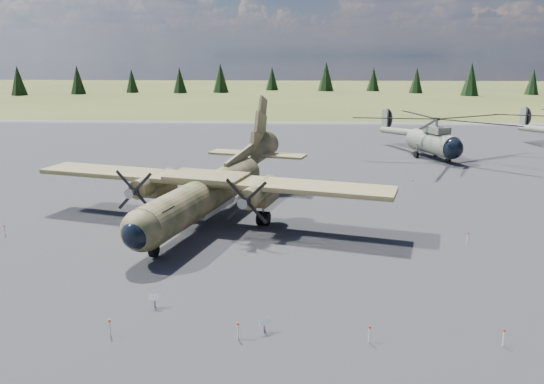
{
  "coord_description": "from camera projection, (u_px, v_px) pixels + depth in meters",
  "views": [
    {
      "loc": [
        4.65,
        -35.39,
        12.72
      ],
      "look_at": [
        2.79,
        2.0,
        3.07
      ],
      "focal_mm": 35.0,
      "sensor_mm": 36.0,
      "label": 1
    }
  ],
  "objects": [
    {
      "name": "barrier_fence",
      "position": [
        225.0,
        234.0,
        37.45
      ],
      "size": [
        33.12,
        29.62,
        0.85
      ],
      "color": "white",
      "rests_on": "ground"
    },
    {
      "name": "treeline",
      "position": [
        94.0,
        178.0,
        35.12
      ],
      "size": [
        334.8,
        344.65,
        10.95
      ],
      "color": "black",
      "rests_on": "ground"
    },
    {
      "name": "apron",
      "position": [
        245.0,
        203.0,
        47.3
      ],
      "size": [
        120.0,
        120.0,
        0.04
      ],
      "primitive_type": "cube",
      "color": "#57575C",
      "rests_on": "ground"
    },
    {
      "name": "transport_plane",
      "position": [
        213.0,
        185.0,
        42.17
      ],
      "size": [
        28.67,
        25.63,
        9.54
      ],
      "rotation": [
        0.0,
        0.0,
        -0.27
      ],
      "color": "#373F22",
      "rests_on": "ground"
    },
    {
      "name": "ground",
      "position": [
        231.0,
        240.0,
        37.63
      ],
      "size": [
        500.0,
        500.0,
        0.0
      ],
      "primitive_type": "plane",
      "color": "brown",
      "rests_on": "ground"
    },
    {
      "name": "info_placard_left",
      "position": [
        154.0,
        299.0,
        27.4
      ],
      "size": [
        0.53,
        0.28,
        0.8
      ],
      "rotation": [
        0.0,
        0.0,
        0.13
      ],
      "color": "gray",
      "rests_on": "ground"
    },
    {
      "name": "helicopter_near",
      "position": [
        434.0,
        130.0,
        66.41
      ],
      "size": [
        26.65,
        26.65,
        5.26
      ],
      "rotation": [
        0.0,
        0.0,
        0.36
      ],
      "color": "#66685B",
      "rests_on": "ground"
    },
    {
      "name": "info_placard_right",
      "position": [
        264.0,
        323.0,
        24.95
      ],
      "size": [
        0.51,
        0.32,
        0.74
      ],
      "rotation": [
        0.0,
        0.0,
        0.29
      ],
      "color": "gray",
      "rests_on": "ground"
    }
  ]
}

